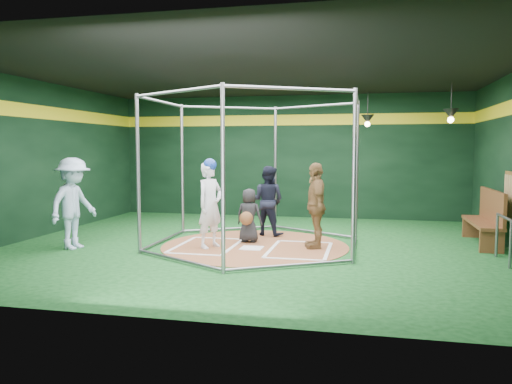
% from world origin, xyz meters
% --- Properties ---
extents(room_shell, '(10.10, 9.10, 3.53)m').
position_xyz_m(room_shell, '(0.00, 0.01, 1.75)').
color(room_shell, '#0D3D15').
rests_on(room_shell, ground).
extents(clay_disc, '(3.80, 3.80, 0.01)m').
position_xyz_m(clay_disc, '(0.00, 0.00, 0.01)').
color(clay_disc, brown).
rests_on(clay_disc, ground).
extents(home_plate, '(0.43, 0.43, 0.01)m').
position_xyz_m(home_plate, '(0.00, -0.30, 0.02)').
color(home_plate, white).
rests_on(home_plate, clay_disc).
extents(batter_box_left, '(1.17, 1.77, 0.01)m').
position_xyz_m(batter_box_left, '(-0.95, -0.25, 0.02)').
color(batter_box_left, white).
rests_on(batter_box_left, clay_disc).
extents(batter_box_right, '(1.17, 1.77, 0.01)m').
position_xyz_m(batter_box_right, '(0.95, -0.25, 0.02)').
color(batter_box_right, white).
rests_on(batter_box_right, clay_disc).
extents(batting_cage, '(4.05, 4.67, 3.00)m').
position_xyz_m(batting_cage, '(-0.00, -0.00, 1.50)').
color(batting_cage, gray).
rests_on(batting_cage, ground).
extents(pendant_lamp_near, '(0.34, 0.34, 0.90)m').
position_xyz_m(pendant_lamp_near, '(2.20, 3.60, 2.74)').
color(pendant_lamp_near, black).
rests_on(pendant_lamp_near, room_shell).
extents(pendant_lamp_far, '(0.34, 0.34, 0.90)m').
position_xyz_m(pendant_lamp_far, '(4.00, 2.00, 2.74)').
color(pendant_lamp_far, black).
rests_on(pendant_lamp_far, room_shell).
extents(batter_figure, '(0.65, 0.74, 1.78)m').
position_xyz_m(batter_figure, '(-0.83, -0.39, 0.90)').
color(batter_figure, silver).
rests_on(batter_figure, clay_disc).
extents(visitor_leopard, '(0.65, 1.07, 1.70)m').
position_xyz_m(visitor_leopard, '(1.23, 0.05, 0.86)').
color(visitor_leopard, '#A57B46').
rests_on(visitor_leopard, clay_disc).
extents(catcher_figure, '(0.59, 0.60, 1.13)m').
position_xyz_m(catcher_figure, '(-0.21, 0.33, 0.58)').
color(catcher_figure, black).
rests_on(catcher_figure, clay_disc).
extents(umpire, '(0.91, 0.79, 1.58)m').
position_xyz_m(umpire, '(0.02, 1.28, 0.80)').
color(umpire, black).
rests_on(umpire, clay_disc).
extents(bystander_blue, '(0.86, 1.26, 1.81)m').
position_xyz_m(bystander_blue, '(-3.45, -1.03, 0.90)').
color(bystander_blue, '#ABC5E2').
rests_on(bystander_blue, ground).
extents(dugout_bench, '(0.46, 1.96, 1.14)m').
position_xyz_m(dugout_bench, '(4.64, 1.17, 0.58)').
color(dugout_bench, brown).
rests_on(dugout_bench, ground).
extents(steel_railing, '(0.05, 0.96, 0.82)m').
position_xyz_m(steel_railing, '(4.55, -0.50, 0.55)').
color(steel_railing, gray).
rests_on(steel_railing, ground).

